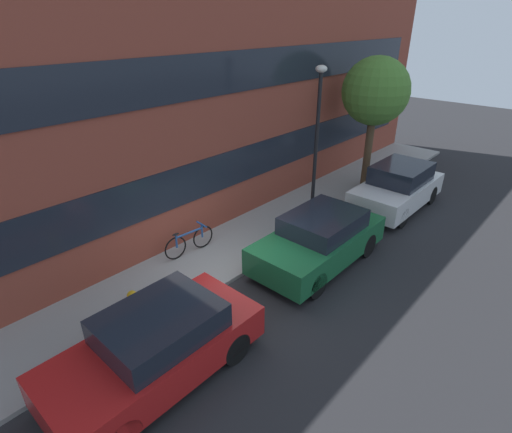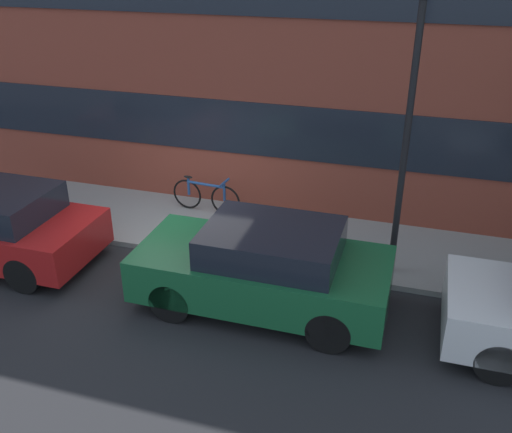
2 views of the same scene
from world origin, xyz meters
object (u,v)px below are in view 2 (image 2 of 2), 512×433
object	(u,v)px
fire_hydrant	(63,204)
bicycle	(206,195)
parked_car_green	(264,267)
lamp_post	(410,110)

from	to	relation	value
fire_hydrant	bicycle	xyz separation A→B (m)	(2.56, 1.32, -0.03)
fire_hydrant	bicycle	distance (m)	2.88
parked_car_green	bicycle	world-z (taller)	parked_car_green
parked_car_green	lamp_post	xyz separation A→B (m)	(1.86, 1.53, 2.25)
parked_car_green	bicycle	size ratio (longest dim) A/B	2.55
fire_hydrant	lamp_post	xyz separation A→B (m)	(6.49, 0.07, 2.46)
parked_car_green	fire_hydrant	size ratio (longest dim) A/B	4.90
fire_hydrant	lamp_post	size ratio (longest dim) A/B	0.17
bicycle	lamp_post	size ratio (longest dim) A/B	0.33
bicycle	parked_car_green	bearing A→B (deg)	-48.26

